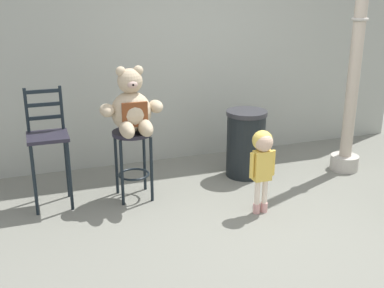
{
  "coord_description": "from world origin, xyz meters",
  "views": [
    {
      "loc": [
        -1.95,
        -3.48,
        2.14
      ],
      "look_at": [
        -0.46,
        0.78,
        0.63
      ],
      "focal_mm": 44.19,
      "sensor_mm": 36.0,
      "label": 1
    }
  ],
  "objects_px": {
    "trash_bin": "(246,143)",
    "lamppost": "(355,68)",
    "bar_stool_with_teddy": "(133,150)",
    "teddy_bear": "(132,109)",
    "child_walking": "(263,154)",
    "bar_chair_empty": "(48,142)"
  },
  "relations": [
    {
      "from": "teddy_bear",
      "to": "child_walking",
      "type": "distance_m",
      "value": 1.37
    },
    {
      "from": "bar_stool_with_teddy",
      "to": "teddy_bear",
      "type": "xyz_separation_m",
      "value": [
        0.0,
        -0.03,
        0.45
      ]
    },
    {
      "from": "bar_chair_empty",
      "to": "child_walking",
      "type": "bearing_deg",
      "value": -24.3
    },
    {
      "from": "child_walking",
      "to": "trash_bin",
      "type": "bearing_deg",
      "value": -144.8
    },
    {
      "from": "child_walking",
      "to": "trash_bin",
      "type": "xyz_separation_m",
      "value": [
        0.28,
        0.94,
        -0.22
      ]
    },
    {
      "from": "bar_stool_with_teddy",
      "to": "teddy_bear",
      "type": "relative_size",
      "value": 1.11
    },
    {
      "from": "teddy_bear",
      "to": "lamppost",
      "type": "bearing_deg",
      "value": -0.79
    },
    {
      "from": "teddy_bear",
      "to": "trash_bin",
      "type": "bearing_deg",
      "value": 8.47
    },
    {
      "from": "lamppost",
      "to": "bar_chair_empty",
      "type": "distance_m",
      "value": 3.48
    },
    {
      "from": "bar_stool_with_teddy",
      "to": "lamppost",
      "type": "height_order",
      "value": "lamppost"
    },
    {
      "from": "bar_chair_empty",
      "to": "teddy_bear",
      "type": "bearing_deg",
      "value": -9.39
    },
    {
      "from": "teddy_bear",
      "to": "lamppost",
      "type": "relative_size",
      "value": 0.21
    },
    {
      "from": "bar_stool_with_teddy",
      "to": "lamppost",
      "type": "bearing_deg",
      "value": -1.51
    },
    {
      "from": "teddy_bear",
      "to": "child_walking",
      "type": "bearing_deg",
      "value": -33.72
    },
    {
      "from": "bar_stool_with_teddy",
      "to": "bar_chair_empty",
      "type": "bearing_deg",
      "value": 172.85
    },
    {
      "from": "trash_bin",
      "to": "lamppost",
      "type": "relative_size",
      "value": 0.25
    },
    {
      "from": "teddy_bear",
      "to": "bar_chair_empty",
      "type": "xyz_separation_m",
      "value": [
        -0.83,
        0.14,
        -0.3
      ]
    },
    {
      "from": "bar_chair_empty",
      "to": "trash_bin",
      "type": "bearing_deg",
      "value": 1.77
    },
    {
      "from": "bar_stool_with_teddy",
      "to": "lamppost",
      "type": "relative_size",
      "value": 0.24
    },
    {
      "from": "child_walking",
      "to": "bar_chair_empty",
      "type": "xyz_separation_m",
      "value": [
        -1.92,
        0.87,
        0.06
      ]
    },
    {
      "from": "child_walking",
      "to": "bar_chair_empty",
      "type": "height_order",
      "value": "bar_chair_empty"
    },
    {
      "from": "trash_bin",
      "to": "bar_chair_empty",
      "type": "xyz_separation_m",
      "value": [
        -2.2,
        -0.07,
        0.28
      ]
    }
  ]
}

